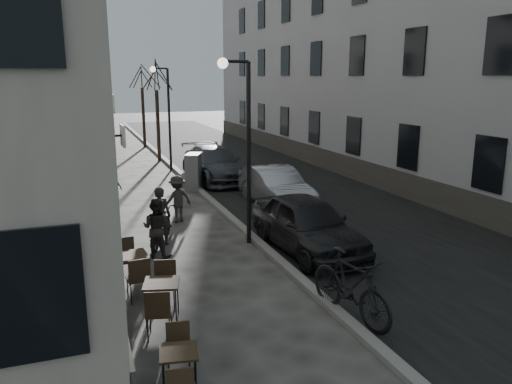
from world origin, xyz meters
TOP-DOWN VIEW (x-y plane):
  - ground at (0.00, 0.00)m, footprint 120.00×120.00m
  - road at (3.85, 16.00)m, footprint 7.30×60.00m
  - kerb at (0.20, 16.00)m, footprint 0.25×60.00m
  - building_right at (9.50, 16.50)m, footprint 4.00×35.00m
  - streetlamp_near at (-0.17, 6.00)m, footprint 0.90×0.28m
  - streetlamp_far at (-0.17, 18.00)m, footprint 0.90×0.28m
  - tree_near at (-0.10, 21.00)m, footprint 2.40×2.40m
  - tree_far at (-0.10, 27.00)m, footprint 2.40×2.40m
  - bistro_set_a at (-3.23, -0.18)m, footprint 0.65×1.42m
  - bistro_set_b at (-3.10, 2.13)m, footprint 0.84×1.68m
  - bistro_set_c at (-3.47, 3.85)m, footprint 0.73×1.67m
  - utility_cabinet at (0.10, 13.31)m, footprint 0.92×1.14m
  - bicycle at (-2.38, 6.70)m, footprint 1.39×2.05m
  - cyclist_rider at (-2.38, 6.70)m, footprint 0.72×0.61m
  - pedestrian_near at (-2.63, 5.74)m, footprint 0.97×0.93m
  - pedestrian_mid at (-1.49, 8.75)m, footprint 1.12×0.85m
  - pedestrian_far at (-3.50, 10.73)m, footprint 1.01×0.63m
  - car_near at (1.25, 4.83)m, footprint 1.99×4.48m
  - car_mid at (2.30, 9.65)m, footprint 1.56×4.27m
  - car_far at (1.43, 14.85)m, footprint 2.34×5.26m
  - moped at (0.35, 1.02)m, footprint 1.03×2.31m

SIDE VIEW (x-z plane):
  - ground at x=0.00m, z-range 0.00..0.00m
  - road at x=3.85m, z-range 0.00..0.00m
  - kerb at x=0.20m, z-range 0.00..0.12m
  - bistro_set_a at x=-3.23m, z-range 0.01..0.82m
  - bistro_set_b at x=-3.10m, z-range 0.01..0.97m
  - bistro_set_c at x=-3.47m, z-range 0.01..0.98m
  - bicycle at x=-2.38m, z-range 0.00..1.02m
  - moped at x=0.35m, z-range 0.00..1.34m
  - car_mid at x=2.30m, z-range 0.00..1.40m
  - car_near at x=1.25m, z-range 0.00..1.50m
  - car_far at x=1.43m, z-range 0.00..1.50m
  - utility_cabinet at x=0.10m, z-range 0.00..1.51m
  - pedestrian_mid at x=-1.49m, z-range 0.00..1.53m
  - pedestrian_near at x=-2.63m, z-range 0.00..1.58m
  - pedestrian_far at x=-3.50m, z-range 0.00..1.61m
  - cyclist_rider at x=-2.38m, z-range 0.00..1.67m
  - streetlamp_near at x=-0.17m, z-range 0.62..5.71m
  - streetlamp_far at x=-0.17m, z-range 0.62..5.71m
  - tree_near at x=-0.10m, z-range 1.81..7.51m
  - tree_far at x=-0.10m, z-range 1.81..7.51m
  - building_right at x=9.50m, z-range 0.00..16.00m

